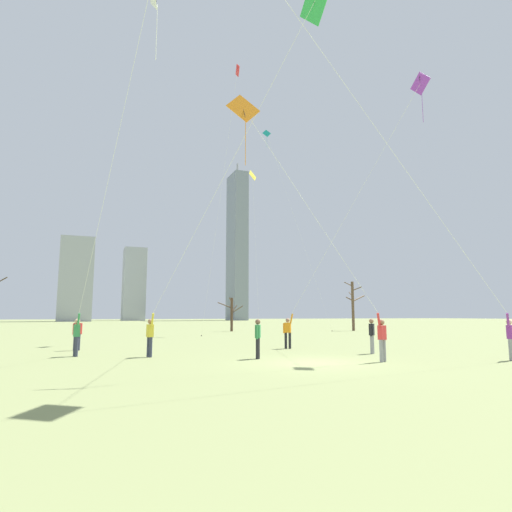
{
  "coord_description": "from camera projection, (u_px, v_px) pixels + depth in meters",
  "views": [
    {
      "loc": [
        -8.08,
        -14.83,
        1.78
      ],
      "look_at": [
        0.0,
        6.0,
        4.84
      ],
      "focal_mm": 30.41,
      "sensor_mm": 36.0,
      "label": 1
    }
  ],
  "objects": [
    {
      "name": "bare_tree_far_right_edge",
      "position": [
        232.0,
        313.0,
        48.72
      ],
      "size": [
        2.32,
        2.5,
        3.76
      ],
      "color": "#4C3828",
      "rests_on": "ground"
    },
    {
      "name": "ground_plane",
      "position": [
        313.0,
        363.0,
        16.35
      ],
      "size": [
        400.0,
        400.0,
        0.0
      ],
      "primitive_type": "plane",
      "color": "#848E56"
    },
    {
      "name": "bystander_far_off_by_trees",
      "position": [
        372.0,
        334.0,
        20.29
      ],
      "size": [
        0.4,
        0.38,
        1.62
      ],
      "color": "gray",
      "rests_on": "ground"
    },
    {
      "name": "skyline_tall_tower",
      "position": [
        237.0,
        246.0,
        160.84
      ],
      "size": [
        5.11,
        11.14,
        59.11
      ],
      "color": "gray",
      "rests_on": "ground"
    },
    {
      "name": "kite_flyer_midfield_center_blue",
      "position": [
        476.0,
        287.0,
        16.33
      ],
      "size": [
        15.39,
        3.54,
        14.48
      ],
      "color": "gray",
      "rests_on": "ground"
    },
    {
      "name": "kite_flyer_midfield_right_green",
      "position": [
        185.0,
        265.0,
        17.36
      ],
      "size": [
        3.99,
        9.46,
        12.47
      ],
      "color": "#33384C",
      "rests_on": "ground"
    },
    {
      "name": "skyline_wide_slab",
      "position": [
        134.0,
        284.0,
        150.08
      ],
      "size": [
        7.38,
        8.84,
        24.91
      ],
      "color": "#9EA3AD",
      "rests_on": "ground"
    },
    {
      "name": "kite_flyer_far_back_white",
      "position": [
        87.0,
        283.0,
        17.8
      ],
      "size": [
        2.09,
        9.38,
        12.31
      ],
      "color": "#33384C",
      "rests_on": "ground"
    },
    {
      "name": "kite_flyer_midfield_left_purple",
      "position": [
        306.0,
        298.0,
        23.0
      ],
      "size": [
        4.58,
        6.94,
        13.33
      ],
      "color": "black",
      "rests_on": "ground"
    },
    {
      "name": "bystander_watching_nearby",
      "position": [
        77.0,
        333.0,
        22.14
      ],
      "size": [
        0.45,
        0.35,
        1.62
      ],
      "color": "#33384C",
      "rests_on": "ground"
    },
    {
      "name": "distant_kite_drifting_left_teal",
      "position": [
        273.0,
        153.0,
        50.05
      ],
      "size": [
        7.8,
        1.66,
        23.22
      ],
      "color": "teal",
      "rests_on": "ground"
    },
    {
      "name": "bare_tree_leftmost",
      "position": [
        353.0,
        304.0,
        50.79
      ],
      "size": [
        2.84,
        2.21,
        5.73
      ],
      "color": "brown",
      "rests_on": "ground"
    },
    {
      "name": "kite_flyer_foreground_left_orange",
      "position": [
        361.0,
        303.0,
        16.4
      ],
      "size": [
        6.89,
        1.27,
        9.35
      ],
      "color": "gray",
      "rests_on": "ground"
    },
    {
      "name": "skyline_squat_block",
      "position": [
        76.0,
        280.0,
        130.08
      ],
      "size": [
        9.46,
        10.95,
        24.9
      ],
      "color": "#9EA3AD",
      "rests_on": "ground"
    },
    {
      "name": "bystander_strolling_midfield",
      "position": [
        258.0,
        337.0,
        17.94
      ],
      "size": [
        0.34,
        0.46,
        1.62
      ],
      "color": "black",
      "rests_on": "ground"
    },
    {
      "name": "distant_kite_high_overhead_yellow",
      "position": [
        253.0,
        187.0,
        42.47
      ],
      "size": [
        2.37,
        3.27,
        15.91
      ],
      "color": "yellow",
      "rests_on": "ground"
    },
    {
      "name": "distant_kite_low_near_trees_red",
      "position": [
        234.0,
        98.0,
        34.97
      ],
      "size": [
        1.2,
        6.77,
        21.78
      ],
      "color": "red",
      "rests_on": "ground"
    }
  ]
}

